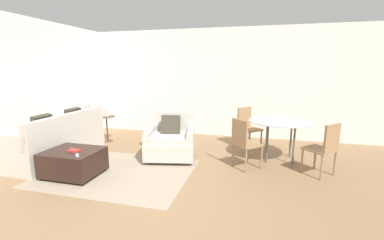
{
  "coord_description": "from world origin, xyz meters",
  "views": [
    {
      "loc": [
        1.31,
        -3.04,
        1.76
      ],
      "look_at": [
        0.05,
        1.79,
        0.75
      ],
      "focal_mm": 24.0,
      "sensor_mm": 36.0,
      "label": 1
    }
  ],
  "objects": [
    {
      "name": "armchair",
      "position": [
        -0.33,
        1.6,
        0.34
      ],
      "size": [
        1.08,
        1.03,
        0.87
      ],
      "color": "#B2ADA3",
      "rests_on": "ground_plane"
    },
    {
      "name": "tv_remote_secondary",
      "position": [
        -1.7,
        0.47,
        0.44
      ],
      "size": [
        0.12,
        0.15,
        0.01
      ],
      "color": "#333338",
      "rests_on": "ottoman"
    },
    {
      "name": "dining_chair_far_left",
      "position": [
        1.1,
        2.69,
        0.52
      ],
      "size": [
        0.59,
        0.59,
        0.9
      ],
      "color": "#93704C",
      "rests_on": "ground_plane"
    },
    {
      "name": "potted_plant",
      "position": [
        -2.78,
        2.41,
        0.24
      ],
      "size": [
        0.36,
        0.36,
        1.06
      ],
      "color": "maroon",
      "rests_on": "ground_plane"
    },
    {
      "name": "couch",
      "position": [
        -2.56,
        1.04,
        0.31
      ],
      "size": [
        0.94,
        2.03,
        0.94
      ],
      "color": "#B2ADA3",
      "rests_on": "ground_plane"
    },
    {
      "name": "dining_chair_near_right",
      "position": [
        2.4,
        1.39,
        0.52
      ],
      "size": [
        0.59,
        0.59,
        0.9
      ],
      "color": "#93704C",
      "rests_on": "ground_plane"
    },
    {
      "name": "ground_plane",
      "position": [
        0.0,
        0.0,
        0.0
      ],
      "size": [
        20.0,
        20.0,
        0.0
      ],
      "primitive_type": "plane",
      "color": "brown"
    },
    {
      "name": "dining_table",
      "position": [
        1.75,
        2.04,
        0.7
      ],
      "size": [
        1.2,
        1.2,
        0.78
      ],
      "color": "#99A8AD",
      "rests_on": "ground_plane"
    },
    {
      "name": "book_stack",
      "position": [
        -1.56,
        0.34,
        0.45
      ],
      "size": [
        0.2,
        0.14,
        0.03
      ],
      "color": "#B72D28",
      "rests_on": "ottoman"
    },
    {
      "name": "picture_frame",
      "position": [
        -2.23,
        2.33,
        0.71
      ],
      "size": [
        0.15,
        0.07,
        0.17
      ],
      "color": "silver",
      "rests_on": "side_table"
    },
    {
      "name": "wall_back",
      "position": [
        0.0,
        3.6,
        1.38
      ],
      "size": [
        12.0,
        0.06,
        2.75
      ],
      "color": "white",
      "rests_on": "ground_plane"
    },
    {
      "name": "side_table",
      "position": [
        -2.23,
        2.33,
        0.43
      ],
      "size": [
        0.42,
        0.42,
        0.62
      ],
      "color": "#4C3828",
      "rests_on": "ground_plane"
    },
    {
      "name": "area_rug",
      "position": [
        -0.97,
        0.66,
        0.0
      ],
      "size": [
        2.47,
        1.89,
        0.01
      ],
      "color": "gray",
      "rests_on": "ground_plane"
    },
    {
      "name": "tv_remote_primary",
      "position": [
        -1.37,
        0.18,
        0.44
      ],
      "size": [
        0.13,
        0.14,
        0.01
      ],
      "color": "#B7B7BC",
      "rests_on": "ottoman"
    },
    {
      "name": "dining_chair_near_left",
      "position": [
        1.1,
        1.39,
        0.52
      ],
      "size": [
        0.59,
        0.59,
        0.9
      ],
      "color": "#93704C",
      "rests_on": "ground_plane"
    },
    {
      "name": "ottoman",
      "position": [
        -1.62,
        0.38,
        0.24
      ],
      "size": [
        0.86,
        0.72,
        0.43
      ],
      "color": "black",
      "rests_on": "ground_plane"
    },
    {
      "name": "wall_left",
      "position": [
        -3.15,
        1.5,
        1.38
      ],
      "size": [
        0.06,
        12.0,
        2.75
      ],
      "color": "white",
      "rests_on": "ground_plane"
    }
  ]
}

